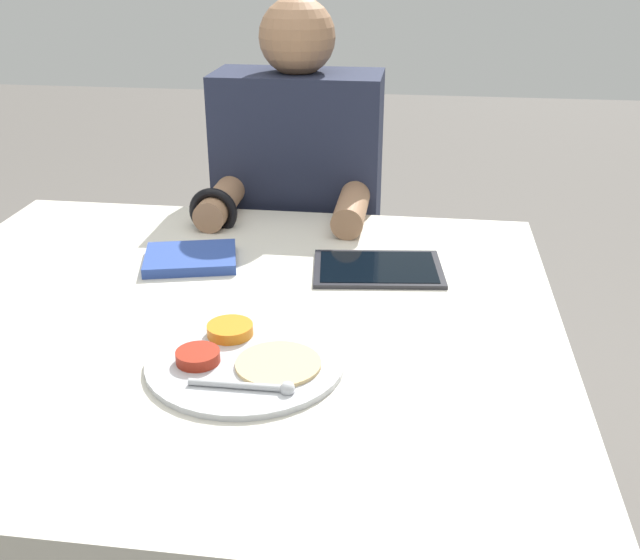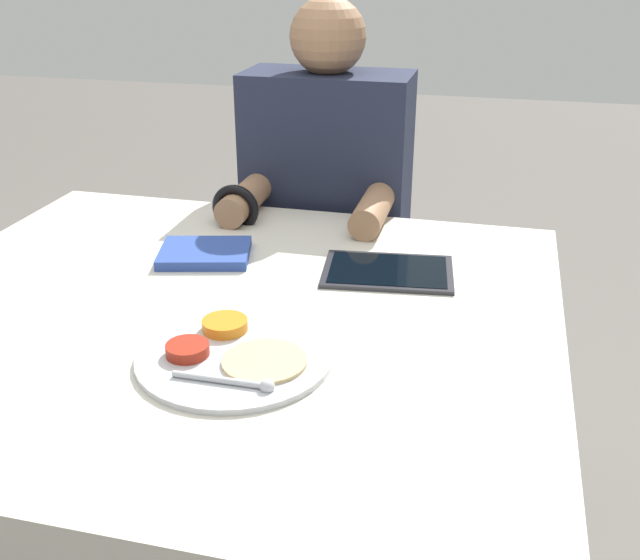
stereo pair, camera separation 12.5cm
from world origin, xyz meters
name	(u,v)px [view 1 (the left image)]	position (x,y,z in m)	size (l,w,h in m)	color
dining_table	(224,486)	(0.00, 0.00, 0.37)	(1.19, 1.08, 0.75)	beige
thali_tray	(244,359)	(0.09, -0.15, 0.76)	(0.30, 0.30, 0.03)	#B7BABF
red_notebook	(191,259)	(-0.10, 0.21, 0.76)	(0.21, 0.18, 0.02)	silver
tablet_device	(378,269)	(0.27, 0.22, 0.75)	(0.27, 0.20, 0.01)	#28282D
person_diner	(299,259)	(0.04, 0.67, 0.57)	(0.41, 0.41, 1.22)	black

